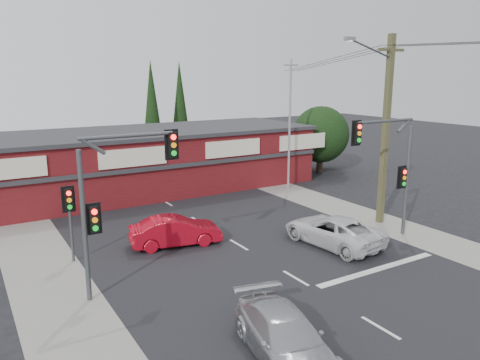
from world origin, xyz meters
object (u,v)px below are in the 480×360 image
red_sedan (176,231)px  shop_building (129,161)px  utility_pole (384,125)px  white_suv (333,230)px  silver_suv (285,337)px

red_sedan → shop_building: 11.64m
red_sedan → utility_pole: 12.17m
utility_pole → red_sedan: bearing=166.9°
shop_building → utility_pole: (9.36, -14.00, 3.26)m
white_suv → utility_pole: 6.61m
silver_suv → white_suv: bearing=52.1°
shop_building → red_sedan: bearing=-97.8°
utility_pole → silver_suv: bearing=-147.8°
red_sedan → shop_building: (1.58, 11.45, 1.43)m
silver_suv → utility_pole: size_ratio=0.47×
silver_suv → shop_building: 21.74m
white_suv → silver_suv: white_suv is taller
silver_suv → red_sedan: red_sedan is taller
white_suv → shop_building: (-4.87, 15.26, 1.42)m
white_suv → shop_building: shop_building is taller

